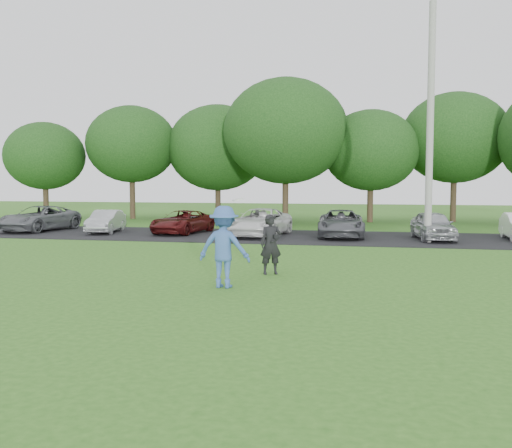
% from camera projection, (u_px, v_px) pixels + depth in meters
% --- Properties ---
extents(ground, '(100.00, 100.00, 0.00)m').
position_uv_depth(ground, '(224.00, 293.00, 12.93)').
color(ground, '#2F661D').
rests_on(ground, ground).
extents(parking_lot, '(32.00, 6.50, 0.03)m').
position_uv_depth(parking_lot, '(299.00, 237.00, 25.62)').
color(parking_lot, black).
rests_on(parking_lot, ground).
extents(utility_pole, '(0.28, 0.28, 9.63)m').
position_uv_depth(utility_pole, '(430.00, 124.00, 22.88)').
color(utility_pole, '#A6A6A0').
rests_on(utility_pole, ground).
extents(frisbee_player, '(1.30, 0.80, 2.14)m').
position_uv_depth(frisbee_player, '(224.00, 247.00, 13.50)').
color(frisbee_player, '#3C61A9').
rests_on(frisbee_player, ground).
extents(camera_bystander, '(0.70, 0.59, 1.63)m').
position_uv_depth(camera_bystander, '(271.00, 244.00, 15.41)').
color(camera_bystander, black).
rests_on(camera_bystander, ground).
extents(parked_cars, '(28.48, 4.99, 1.24)m').
position_uv_depth(parked_cars, '(276.00, 223.00, 25.87)').
color(parked_cars, slate).
rests_on(parked_cars, parking_lot).
extents(tree_row, '(42.39, 9.85, 8.64)m').
position_uv_depth(tree_row, '(346.00, 141.00, 34.46)').
color(tree_row, '#38281C').
rests_on(tree_row, ground).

